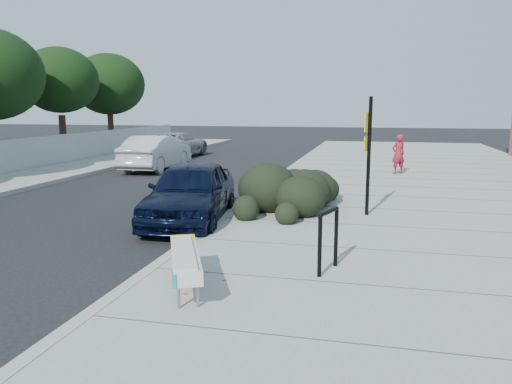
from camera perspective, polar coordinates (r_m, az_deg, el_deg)
ground at (r=10.58m, az=-7.23°, el=-6.03°), size 120.00×120.00×0.00m
sidewalk_near at (r=14.92m, az=20.72°, el=-1.64°), size 11.20×50.00×0.15m
curb_near at (r=15.22m, az=-0.65°, el=-0.75°), size 0.22×50.00×0.17m
curb_far at (r=18.81m, az=-25.03°, el=0.35°), size 0.22×50.00×0.17m
tree_far_e at (r=28.54m, az=-21.54°, el=11.77°), size 4.00×4.00×5.90m
tree_far_f at (r=32.79m, az=-16.48°, el=11.72°), size 4.40×4.40×6.07m
bench at (r=7.61m, az=-8.11°, el=-7.56°), size 1.15×1.96×0.59m
bike_rack at (r=8.35m, az=8.27°, el=-4.81°), size 0.28×0.69×1.05m
sign_post at (r=12.73m, az=12.73°, el=4.78°), size 0.18×0.32×2.96m
hedge at (r=13.39m, az=4.08°, el=1.12°), size 3.15×4.20×1.42m
sedan_navy at (r=12.54m, az=-7.50°, el=0.04°), size 2.37×4.68×1.53m
wagon_silver at (r=23.15m, az=-11.31°, el=4.44°), size 1.76×4.79×1.57m
suv_silver at (r=28.86m, az=-9.05°, el=5.38°), size 2.43×5.10×1.41m
pedestrian at (r=21.02m, az=15.95°, el=4.19°), size 0.70×0.63×1.60m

